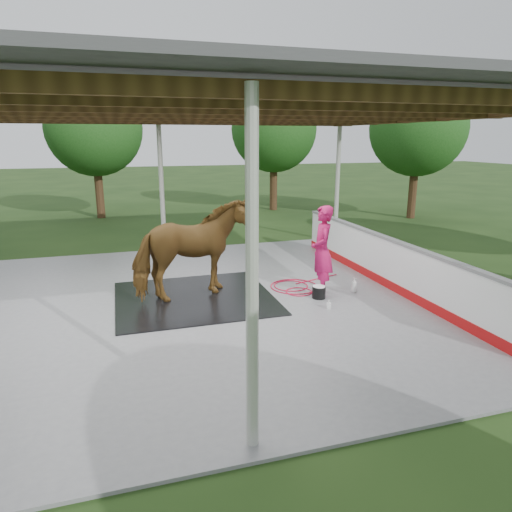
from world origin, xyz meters
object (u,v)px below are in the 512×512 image
object	(u,v)px
handler	(322,251)
wash_bucket	(319,292)
horse	(193,250)
dasher_board	(384,262)

from	to	relation	value
handler	wash_bucket	bearing A→B (deg)	-17.77
handler	horse	bearing A→B (deg)	-86.02
dasher_board	handler	world-z (taller)	handler
dasher_board	wash_bucket	distance (m)	1.96
wash_bucket	handler	bearing A→B (deg)	57.16
horse	handler	size ratio (longest dim) A/B	1.26
dasher_board	handler	distance (m)	1.78
horse	wash_bucket	xyz separation A→B (m)	(2.57, -0.76, -0.93)
dasher_board	horse	world-z (taller)	horse
dasher_board	horse	distance (m)	4.46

